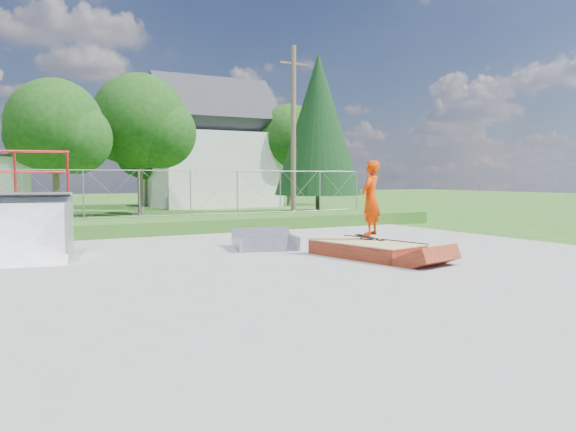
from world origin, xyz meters
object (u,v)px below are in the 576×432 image
at_px(flat_bank_ramp, 265,240).
at_px(skater, 371,201).
at_px(grind_box, 366,250).
at_px(quarter_pipe, 8,206).

bearing_deg(flat_bank_ramp, skater, -37.37).
height_order(grind_box, flat_bank_ramp, flat_bank_ramp).
bearing_deg(quarter_pipe, grind_box, -12.12).
xyz_separation_m(quarter_pipe, flat_bank_ramp, (6.39, -0.76, -1.10)).
distance_m(grind_box, skater, 1.30).
bearing_deg(grind_box, quarter_pipe, 144.53).
distance_m(grind_box, quarter_pipe, 8.66).
relative_size(quarter_pipe, flat_bank_ramp, 1.54).
bearing_deg(quarter_pipe, flat_bank_ramp, 5.25).
relative_size(grind_box, skater, 1.57).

